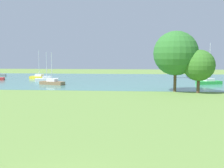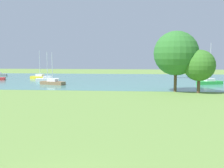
{
  "view_description": "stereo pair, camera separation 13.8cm",
  "coord_description": "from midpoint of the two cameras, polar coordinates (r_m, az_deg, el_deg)",
  "views": [
    {
      "loc": [
        2.85,
        -7.89,
        5.02
      ],
      "look_at": [
        0.41,
        20.84,
        2.02
      ],
      "focal_mm": 40.79,
      "sensor_mm": 36.0,
      "label": 1
    },
    {
      "loc": [
        2.99,
        -7.88,
        5.02
      ],
      "look_at": [
        0.41,
        20.84,
        2.02
      ],
      "focal_mm": 40.79,
      "sensor_mm": 36.0,
      "label": 2
    }
  ],
  "objects": [
    {
      "name": "ground_plane",
      "position": [
        30.44,
        -0.72,
        -3.55
      ],
      "size": [
        160.0,
        160.0,
        0.0
      ],
      "primitive_type": "plane",
      "color": "olive"
    },
    {
      "name": "sailboat_brown",
      "position": [
        48.49,
        -13.36,
        0.37
      ],
      "size": [
        5.03,
        2.97,
        5.98
      ],
      "color": "brown",
      "rests_on": "water_surface"
    },
    {
      "name": "tree_west_far",
      "position": [
        37.86,
        18.79,
        3.95
      ],
      "size": [
        4.43,
        4.43,
        6.14
      ],
      "color": "brown",
      "rests_on": "ground"
    },
    {
      "name": "tree_east_near",
      "position": [
        38.48,
        13.98,
        6.69
      ],
      "size": [
        6.49,
        6.49,
        8.89
      ],
      "color": "brown",
      "rests_on": "ground"
    },
    {
      "name": "water_surface",
      "position": [
        58.17,
        1.96,
        1.0
      ],
      "size": [
        140.0,
        40.0,
        0.02
      ],
      "primitive_type": "cube",
      "color": "teal",
      "rests_on": "ground"
    },
    {
      "name": "sailboat_yellow",
      "position": [
        62.55,
        -16.04,
        1.53
      ],
      "size": [
        5.03,
        2.87,
        6.68
      ],
      "color": "yellow",
      "rests_on": "water_surface"
    },
    {
      "name": "sailboat_green",
      "position": [
        51.24,
        20.83,
        0.46
      ],
      "size": [
        5.03,
        2.95,
        7.74
      ],
      "color": "green",
      "rests_on": "water_surface"
    },
    {
      "name": "sailboat_white",
      "position": [
        55.69,
        -14.45,
        1.05
      ],
      "size": [
        5.02,
        2.66,
        6.18
      ],
      "color": "white",
      "rests_on": "water_surface"
    }
  ]
}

